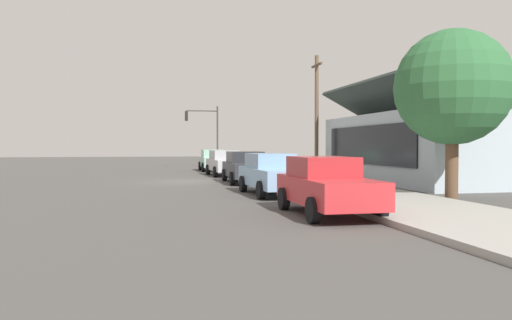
# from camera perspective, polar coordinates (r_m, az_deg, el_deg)

# --- Properties ---
(ground_plane) EXTENTS (120.00, 120.00, 0.00)m
(ground_plane) POSITION_cam_1_polar(r_m,az_deg,el_deg) (26.92, -7.63, -2.41)
(ground_plane) COLOR #4C4947
(sidewalk_curb) EXTENTS (60.00, 4.20, 0.16)m
(sidewalk_curb) POSITION_cam_1_polar(r_m,az_deg,el_deg) (27.89, 3.92, -2.09)
(sidewalk_curb) COLOR #A3A099
(sidewalk_curb) RESTS_ON ground
(car_seafoam) EXTENTS (4.51, 1.98, 1.59)m
(car_seafoam) POSITION_cam_1_polar(r_m,az_deg,el_deg) (37.75, -4.90, 0.00)
(car_seafoam) COLOR #9ED1BC
(car_seafoam) RESTS_ON ground
(car_silver) EXTENTS (4.83, 2.09, 1.59)m
(car_silver) POSITION_cam_1_polar(r_m,az_deg,el_deg) (31.71, -3.54, -0.31)
(car_silver) COLOR silver
(car_silver) RESTS_ON ground
(car_charcoal) EXTENTS (4.83, 2.16, 1.59)m
(car_charcoal) POSITION_cam_1_polar(r_m,az_deg,el_deg) (25.67, -1.14, -0.77)
(car_charcoal) COLOR #2D3035
(car_charcoal) RESTS_ON ground
(car_skyblue) EXTENTS (4.84, 2.04, 1.59)m
(car_skyblue) POSITION_cam_1_polar(r_m,az_deg,el_deg) (19.52, 1.83, -1.54)
(car_skyblue) COLOR #8CB7E0
(car_skyblue) RESTS_ON ground
(car_cherry) EXTENTS (4.38, 1.98, 1.59)m
(car_cherry) POSITION_cam_1_polar(r_m,az_deg,el_deg) (14.00, 7.96, -2.83)
(car_cherry) COLOR red
(car_cherry) RESTS_ON ground
(storefront_building) EXTENTS (13.12, 6.46, 5.28)m
(storefront_building) POSITION_cam_1_polar(r_m,az_deg,el_deg) (27.84, 18.24, 1.56)
(storefront_building) COLOR #ADBCC6
(storefront_building) RESTS_ON ground
(shade_tree) EXTENTS (4.03, 4.03, 5.95)m
(shade_tree) POSITION_cam_1_polar(r_m,az_deg,el_deg) (19.02, 21.35, 7.61)
(shade_tree) COLOR brown
(shade_tree) RESTS_ON ground
(traffic_light_main) EXTENTS (0.37, 2.79, 5.20)m
(traffic_light_main) POSITION_cam_1_polar(r_m,az_deg,el_deg) (42.56, -5.80, 3.79)
(traffic_light_main) COLOR #383833
(traffic_light_main) RESTS_ON ground
(utility_pole_wooden) EXTENTS (1.80, 0.24, 7.50)m
(utility_pole_wooden) POSITION_cam_1_polar(r_m,az_deg,el_deg) (31.76, 6.87, 5.30)
(utility_pole_wooden) COLOR brown
(utility_pole_wooden) RESTS_ON ground
(fire_hydrant_red) EXTENTS (0.22, 0.22, 0.71)m
(fire_hydrant_red) POSITION_cam_1_polar(r_m,az_deg,el_deg) (27.20, 1.28, -1.31)
(fire_hydrant_red) COLOR red
(fire_hydrant_red) RESTS_ON sidewalk_curb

